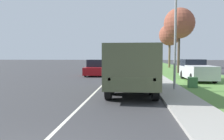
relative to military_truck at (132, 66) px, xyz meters
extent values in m
plane|color=#38383A|center=(-2.14, 30.54, -1.56)|extent=(180.00, 180.00, 0.00)
cube|color=silver|center=(-2.14, 30.54, -1.56)|extent=(0.12, 120.00, 0.00)
cube|color=#9E9B93|center=(2.36, 30.54, -1.50)|extent=(1.80, 120.00, 0.12)
cube|color=#56843D|center=(6.76, 30.54, -1.55)|extent=(7.00, 120.00, 0.02)
cube|color=#545B3D|center=(0.00, 2.63, 0.06)|extent=(2.53, 2.02, 2.07)
cube|color=#4C5138|center=(0.00, -0.98, 0.06)|extent=(2.53, 5.20, 2.09)
cube|color=#545B3D|center=(0.00, -3.53, -0.63)|extent=(2.40, 0.10, 0.60)
cube|color=red|center=(-0.95, -3.55, -0.43)|extent=(0.12, 0.06, 0.12)
cube|color=red|center=(0.95, -3.55, -0.43)|extent=(0.12, 0.06, 0.12)
cylinder|color=black|center=(-1.11, 2.52, -1.01)|extent=(0.30, 1.12, 1.12)
cylinder|color=black|center=(1.11, 2.52, -1.01)|extent=(0.30, 1.12, 1.12)
cylinder|color=black|center=(-1.11, -2.28, -1.01)|extent=(0.30, 1.12, 1.12)
cylinder|color=black|center=(1.11, -2.28, -1.01)|extent=(0.30, 1.12, 1.12)
cylinder|color=black|center=(-1.11, -0.72, -1.01)|extent=(0.30, 1.12, 1.12)
cylinder|color=black|center=(1.11, -0.72, -1.01)|extent=(0.30, 1.12, 1.12)
cube|color=maroon|center=(-3.94, 11.06, -1.00)|extent=(1.92, 4.87, 0.78)
cube|color=black|center=(-3.94, 11.16, -0.21)|extent=(1.69, 2.19, 0.79)
cylinder|color=black|center=(-4.80, 12.62, -1.24)|extent=(0.20, 0.64, 0.64)
cylinder|color=black|center=(-3.08, 12.62, -1.24)|extent=(0.20, 0.64, 0.64)
cylinder|color=black|center=(-4.80, 9.50, -1.24)|extent=(0.20, 0.64, 0.64)
cylinder|color=black|center=(-3.08, 9.50, -1.24)|extent=(0.20, 0.64, 0.64)
cube|color=silver|center=(-0.41, 23.48, -1.03)|extent=(1.75, 3.97, 0.72)
cube|color=black|center=(-0.41, 23.56, -0.30)|extent=(1.54, 1.79, 0.73)
cylinder|color=black|center=(-1.18, 24.75, -1.24)|extent=(0.20, 0.64, 0.64)
cylinder|color=black|center=(0.37, 24.75, -1.24)|extent=(0.20, 0.64, 0.64)
cylinder|color=black|center=(-1.18, 22.21, -1.24)|extent=(0.20, 0.64, 0.64)
cylinder|color=black|center=(0.37, 22.21, -1.24)|extent=(0.20, 0.64, 0.64)
cube|color=#B7BABF|center=(-0.39, 36.76, -1.03)|extent=(1.75, 4.11, 0.71)
cube|color=black|center=(-0.39, 36.84, -0.31)|extent=(1.54, 1.85, 0.73)
cylinder|color=black|center=(-1.16, 38.07, -1.24)|extent=(0.20, 0.64, 0.64)
cylinder|color=black|center=(0.38, 38.07, -1.24)|extent=(0.20, 0.64, 0.64)
cylinder|color=black|center=(-1.16, 35.44, -1.24)|extent=(0.20, 0.64, 0.64)
cylinder|color=black|center=(0.38, 35.44, -1.24)|extent=(0.20, 0.64, 0.64)
cube|color=silver|center=(-0.38, 51.59, -1.10)|extent=(1.73, 4.75, 0.58)
cube|color=black|center=(-0.38, 51.68, -0.51)|extent=(1.53, 2.14, 0.62)
cylinder|color=black|center=(-1.15, 53.11, -1.24)|extent=(0.20, 0.64, 0.64)
cylinder|color=black|center=(0.39, 53.11, -1.24)|extent=(0.20, 0.64, 0.64)
cylinder|color=black|center=(-1.15, 50.07, -1.24)|extent=(0.20, 0.64, 0.64)
cylinder|color=black|center=(0.39, 50.07, -1.24)|extent=(0.20, 0.64, 0.64)
cube|color=black|center=(-4.26, 64.05, -1.02)|extent=(1.81, 4.36, 0.74)
cube|color=black|center=(-4.26, 64.14, -0.27)|extent=(1.60, 1.96, 0.75)
cylinder|color=black|center=(-5.07, 65.45, -1.24)|extent=(0.20, 0.64, 0.64)
cylinder|color=black|center=(-3.46, 65.45, -1.24)|extent=(0.20, 0.64, 0.64)
cylinder|color=black|center=(-5.07, 62.65, -1.24)|extent=(0.20, 0.64, 0.64)
cylinder|color=black|center=(-3.46, 62.65, -1.24)|extent=(0.20, 0.64, 0.64)
cube|color=silver|center=(5.63, 6.59, -0.83)|extent=(1.96, 5.07, 0.97)
cube|color=black|center=(5.63, 8.06, -0.04)|extent=(1.80, 2.13, 0.62)
cube|color=silver|center=(5.63, 5.53, -0.29)|extent=(1.96, 2.94, 0.12)
cylinder|color=black|center=(4.77, 8.27, -1.16)|extent=(0.24, 0.76, 0.76)
cylinder|color=black|center=(6.49, 8.27, -1.16)|extent=(0.24, 0.76, 0.76)
cylinder|color=black|center=(4.77, 4.92, -1.16)|extent=(0.24, 0.76, 0.76)
cylinder|color=black|center=(6.49, 4.92, -1.16)|extent=(0.24, 0.76, 0.76)
cylinder|color=gray|center=(2.61, 0.85, 2.18)|extent=(0.14, 0.14, 7.25)
cylinder|color=#4C3D2D|center=(5.88, 15.40, 1.04)|extent=(0.31, 0.31, 5.16)
sphere|color=brown|center=(5.88, 15.40, 4.66)|extent=(3.80, 3.80, 3.80)
cylinder|color=brown|center=(7.05, 29.06, 0.95)|extent=(0.39, 0.39, 5.00)
sphere|color=brown|center=(7.05, 29.06, 4.55)|extent=(3.98, 3.98, 3.98)
cube|color=#3D7042|center=(4.06, 2.21, -1.19)|extent=(0.55, 0.45, 0.70)
camera|label=1|loc=(-0.01, -12.70, 0.54)|focal=35.00mm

